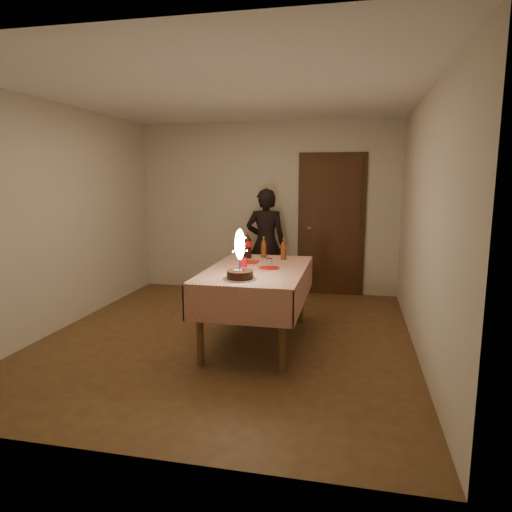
{
  "coord_description": "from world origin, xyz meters",
  "views": [
    {
      "loc": [
        1.34,
        -4.68,
        1.76
      ],
      "look_at": [
        0.34,
        -0.08,
        0.95
      ],
      "focal_mm": 32.0,
      "sensor_mm": 36.0,
      "label": 1
    }
  ],
  "objects_px": {
    "clear_cup": "(269,263)",
    "amber_bottle_left": "(264,248)",
    "birthday_cake": "(240,266)",
    "red_plate": "(269,268)",
    "red_cup": "(243,262)",
    "photographer": "(266,243)",
    "cola_bottle": "(247,245)",
    "amber_bottle_right": "(283,250)",
    "dining_table": "(257,278)"
  },
  "relations": [
    {
      "from": "clear_cup",
      "to": "amber_bottle_left",
      "type": "relative_size",
      "value": 0.35
    },
    {
      "from": "birthday_cake",
      "to": "amber_bottle_left",
      "type": "bearing_deg",
      "value": 90.48
    },
    {
      "from": "red_plate",
      "to": "birthday_cake",
      "type": "bearing_deg",
      "value": -107.08
    },
    {
      "from": "red_cup",
      "to": "photographer",
      "type": "xyz_separation_m",
      "value": [
        -0.11,
        1.84,
        -0.05
      ]
    },
    {
      "from": "cola_bottle",
      "to": "photographer",
      "type": "distance_m",
      "value": 1.3
    },
    {
      "from": "red_plate",
      "to": "clear_cup",
      "type": "relative_size",
      "value": 2.44
    },
    {
      "from": "clear_cup",
      "to": "amber_bottle_right",
      "type": "bearing_deg",
      "value": 80.23
    },
    {
      "from": "dining_table",
      "to": "red_cup",
      "type": "distance_m",
      "value": 0.23
    },
    {
      "from": "red_plate",
      "to": "amber_bottle_right",
      "type": "bearing_deg",
      "value": 83.17
    },
    {
      "from": "amber_bottle_left",
      "to": "photographer",
      "type": "height_order",
      "value": "photographer"
    },
    {
      "from": "birthday_cake",
      "to": "amber_bottle_left",
      "type": "height_order",
      "value": "birthday_cake"
    },
    {
      "from": "red_cup",
      "to": "amber_bottle_right",
      "type": "bearing_deg",
      "value": 56.12
    },
    {
      "from": "dining_table",
      "to": "photographer",
      "type": "xyz_separation_m",
      "value": [
        -0.27,
        1.89,
        0.1
      ]
    },
    {
      "from": "clear_cup",
      "to": "amber_bottle_right",
      "type": "relative_size",
      "value": 0.35
    },
    {
      "from": "dining_table",
      "to": "photographer",
      "type": "height_order",
      "value": "photographer"
    },
    {
      "from": "birthday_cake",
      "to": "dining_table",
      "type": "bearing_deg",
      "value": 85.02
    },
    {
      "from": "dining_table",
      "to": "amber_bottle_left",
      "type": "bearing_deg",
      "value": 95.05
    },
    {
      "from": "clear_cup",
      "to": "amber_bottle_right",
      "type": "distance_m",
      "value": 0.48
    },
    {
      "from": "cola_bottle",
      "to": "amber_bottle_left",
      "type": "relative_size",
      "value": 1.25
    },
    {
      "from": "amber_bottle_left",
      "to": "red_plate",
      "type": "bearing_deg",
      "value": -73.58
    },
    {
      "from": "photographer",
      "to": "red_cup",
      "type": "bearing_deg",
      "value": -86.59
    },
    {
      "from": "dining_table",
      "to": "red_plate",
      "type": "height_order",
      "value": "red_plate"
    },
    {
      "from": "cola_bottle",
      "to": "dining_table",
      "type": "bearing_deg",
      "value": -67.59
    },
    {
      "from": "dining_table",
      "to": "red_plate",
      "type": "relative_size",
      "value": 7.82
    },
    {
      "from": "dining_table",
      "to": "red_plate",
      "type": "xyz_separation_m",
      "value": [
        0.13,
        0.02,
        0.11
      ]
    },
    {
      "from": "birthday_cake",
      "to": "clear_cup",
      "type": "bearing_deg",
      "value": 76.15
    },
    {
      "from": "red_plate",
      "to": "amber_bottle_right",
      "type": "xyz_separation_m",
      "value": [
        0.07,
        0.55,
        0.11
      ]
    },
    {
      "from": "birthday_cake",
      "to": "red_cup",
      "type": "bearing_deg",
      "value": 100.94
    },
    {
      "from": "birthday_cake",
      "to": "red_plate",
      "type": "xyz_separation_m",
      "value": [
        0.18,
        0.57,
        -0.13
      ]
    },
    {
      "from": "red_cup",
      "to": "clear_cup",
      "type": "distance_m",
      "value": 0.28
    },
    {
      "from": "amber_bottle_left",
      "to": "amber_bottle_right",
      "type": "distance_m",
      "value": 0.26
    },
    {
      "from": "dining_table",
      "to": "clear_cup",
      "type": "relative_size",
      "value": 19.11
    },
    {
      "from": "red_cup",
      "to": "photographer",
      "type": "bearing_deg",
      "value": 93.41
    },
    {
      "from": "red_cup",
      "to": "red_plate",
      "type": "bearing_deg",
      "value": -3.66
    },
    {
      "from": "amber_bottle_right",
      "to": "photographer",
      "type": "xyz_separation_m",
      "value": [
        -0.47,
        1.31,
        -0.12
      ]
    },
    {
      "from": "red_plate",
      "to": "amber_bottle_left",
      "type": "xyz_separation_m",
      "value": [
        -0.19,
        0.63,
        0.11
      ]
    },
    {
      "from": "amber_bottle_left",
      "to": "red_cup",
      "type": "bearing_deg",
      "value": -99.66
    },
    {
      "from": "red_cup",
      "to": "amber_bottle_right",
      "type": "distance_m",
      "value": 0.64
    },
    {
      "from": "cola_bottle",
      "to": "amber_bottle_left",
      "type": "distance_m",
      "value": 0.2
    },
    {
      "from": "red_cup",
      "to": "birthday_cake",
      "type": "bearing_deg",
      "value": -79.06
    },
    {
      "from": "cola_bottle",
      "to": "photographer",
      "type": "relative_size",
      "value": 0.2
    },
    {
      "from": "clear_cup",
      "to": "photographer",
      "type": "distance_m",
      "value": 1.82
    },
    {
      "from": "amber_bottle_right",
      "to": "photographer",
      "type": "relative_size",
      "value": 0.16
    },
    {
      "from": "red_cup",
      "to": "photographer",
      "type": "height_order",
      "value": "photographer"
    },
    {
      "from": "clear_cup",
      "to": "red_plate",
      "type": "bearing_deg",
      "value": -79.35
    },
    {
      "from": "cola_bottle",
      "to": "red_plate",
      "type": "bearing_deg",
      "value": -56.81
    },
    {
      "from": "dining_table",
      "to": "amber_bottle_left",
      "type": "distance_m",
      "value": 0.7
    },
    {
      "from": "cola_bottle",
      "to": "amber_bottle_right",
      "type": "bearing_deg",
      "value": -2.97
    },
    {
      "from": "red_plate",
      "to": "amber_bottle_left",
      "type": "distance_m",
      "value": 0.67
    },
    {
      "from": "red_plate",
      "to": "cola_bottle",
      "type": "distance_m",
      "value": 0.7
    }
  ]
}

